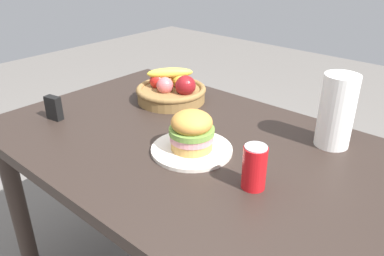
{
  "coord_description": "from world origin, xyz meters",
  "views": [
    {
      "loc": [
        0.76,
        -0.85,
        1.36
      ],
      "look_at": [
        0.02,
        -0.01,
        0.81
      ],
      "focal_mm": 35.92,
      "sensor_mm": 36.0,
      "label": 1
    }
  ],
  "objects_px": {
    "plate": "(192,150)",
    "napkin_holder": "(54,108)",
    "sandwich": "(192,130)",
    "paper_towel_roll": "(337,111)",
    "soda_can": "(254,167)",
    "fruit_basket": "(172,90)"
  },
  "relations": [
    {
      "from": "sandwich",
      "to": "napkin_holder",
      "type": "height_order",
      "value": "sandwich"
    },
    {
      "from": "plate",
      "to": "sandwich",
      "type": "relative_size",
      "value": 1.82
    },
    {
      "from": "plate",
      "to": "paper_towel_roll",
      "type": "relative_size",
      "value": 1.08
    },
    {
      "from": "plate",
      "to": "napkin_holder",
      "type": "height_order",
      "value": "napkin_holder"
    },
    {
      "from": "soda_can",
      "to": "napkin_holder",
      "type": "relative_size",
      "value": 1.4
    },
    {
      "from": "paper_towel_roll",
      "to": "napkin_holder",
      "type": "xyz_separation_m",
      "value": [
        -0.86,
        -0.49,
        -0.07
      ]
    },
    {
      "from": "soda_can",
      "to": "fruit_basket",
      "type": "distance_m",
      "value": 0.67
    },
    {
      "from": "sandwich",
      "to": "paper_towel_roll",
      "type": "relative_size",
      "value": 0.6
    },
    {
      "from": "sandwich",
      "to": "fruit_basket",
      "type": "xyz_separation_m",
      "value": [
        -0.35,
        0.27,
        -0.03
      ]
    },
    {
      "from": "plate",
      "to": "napkin_holder",
      "type": "bearing_deg",
      "value": -164.1
    },
    {
      "from": "fruit_basket",
      "to": "soda_can",
      "type": "bearing_deg",
      "value": -26.79
    },
    {
      "from": "paper_towel_roll",
      "to": "sandwich",
      "type": "bearing_deg",
      "value": -133.03
    },
    {
      "from": "fruit_basket",
      "to": "napkin_holder",
      "type": "xyz_separation_m",
      "value": [
        -0.2,
        -0.42,
        -0.0
      ]
    },
    {
      "from": "soda_can",
      "to": "napkin_holder",
      "type": "height_order",
      "value": "soda_can"
    },
    {
      "from": "fruit_basket",
      "to": "paper_towel_roll",
      "type": "relative_size",
      "value": 1.21
    },
    {
      "from": "sandwich",
      "to": "soda_can",
      "type": "xyz_separation_m",
      "value": [
        0.26,
        -0.04,
        -0.01
      ]
    },
    {
      "from": "soda_can",
      "to": "napkin_holder",
      "type": "distance_m",
      "value": 0.81
    },
    {
      "from": "fruit_basket",
      "to": "napkin_holder",
      "type": "height_order",
      "value": "fruit_basket"
    },
    {
      "from": "fruit_basket",
      "to": "paper_towel_roll",
      "type": "distance_m",
      "value": 0.67
    },
    {
      "from": "plate",
      "to": "paper_towel_roll",
      "type": "distance_m",
      "value": 0.47
    },
    {
      "from": "sandwich",
      "to": "paper_towel_roll",
      "type": "height_order",
      "value": "paper_towel_roll"
    },
    {
      "from": "sandwich",
      "to": "paper_towel_roll",
      "type": "bearing_deg",
      "value": 46.97
    }
  ]
}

